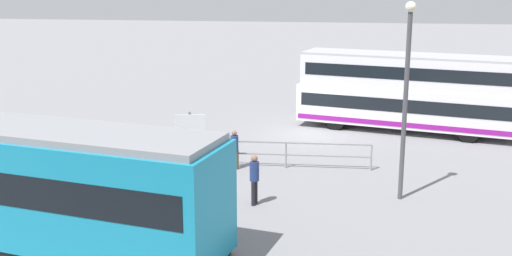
{
  "coord_description": "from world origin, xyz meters",
  "views": [
    {
      "loc": [
        -2.18,
        29.48,
        7.49
      ],
      "look_at": [
        1.73,
        5.62,
        1.63
      ],
      "focal_mm": 43.52,
      "sensor_mm": 36.0,
      "label": 1
    }
  ],
  "objects_px": {
    "pedestrian_near_railing": "(234,147)",
    "street_lamp": "(406,87)",
    "pedestrian_crossing": "(254,176)",
    "info_sign": "(190,129)",
    "double_decker_bus": "(409,92)"
  },
  "relations": [
    {
      "from": "double_decker_bus",
      "to": "street_lamp",
      "type": "distance_m",
      "value": 10.35
    },
    {
      "from": "pedestrian_near_railing",
      "to": "info_sign",
      "type": "distance_m",
      "value": 1.93
    },
    {
      "from": "double_decker_bus",
      "to": "street_lamp",
      "type": "relative_size",
      "value": 1.66
    },
    {
      "from": "pedestrian_crossing",
      "to": "info_sign",
      "type": "bearing_deg",
      "value": -49.3
    },
    {
      "from": "info_sign",
      "to": "street_lamp",
      "type": "height_order",
      "value": "street_lamp"
    },
    {
      "from": "pedestrian_near_railing",
      "to": "street_lamp",
      "type": "xyz_separation_m",
      "value": [
        -6.37,
        2.49,
        3.05
      ]
    },
    {
      "from": "pedestrian_crossing",
      "to": "info_sign",
      "type": "xyz_separation_m",
      "value": [
        3.25,
        -3.78,
        0.61
      ]
    },
    {
      "from": "pedestrian_near_railing",
      "to": "pedestrian_crossing",
      "type": "bearing_deg",
      "value": 110.59
    },
    {
      "from": "pedestrian_near_railing",
      "to": "info_sign",
      "type": "relative_size",
      "value": 0.69
    },
    {
      "from": "pedestrian_near_railing",
      "to": "pedestrian_crossing",
      "type": "distance_m",
      "value": 4.14
    },
    {
      "from": "pedestrian_crossing",
      "to": "street_lamp",
      "type": "relative_size",
      "value": 0.26
    },
    {
      "from": "double_decker_bus",
      "to": "info_sign",
      "type": "bearing_deg",
      "value": 40.3
    },
    {
      "from": "pedestrian_crossing",
      "to": "pedestrian_near_railing",
      "type": "bearing_deg",
      "value": -69.41
    },
    {
      "from": "double_decker_bus",
      "to": "pedestrian_near_railing",
      "type": "height_order",
      "value": "double_decker_bus"
    },
    {
      "from": "pedestrian_near_railing",
      "to": "pedestrian_crossing",
      "type": "xyz_separation_m",
      "value": [
        -1.46,
        3.88,
        0.1
      ]
    }
  ]
}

